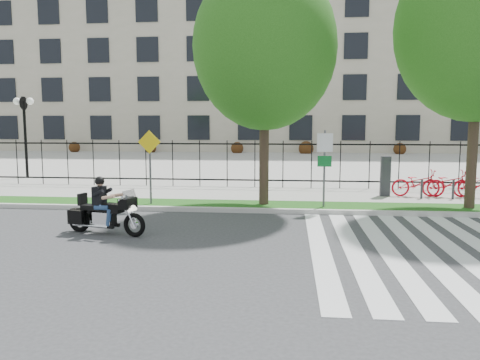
# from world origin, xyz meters

# --- Properties ---
(ground) EXTENTS (120.00, 120.00, 0.00)m
(ground) POSITION_xyz_m (0.00, 0.00, 0.00)
(ground) COLOR #333335
(ground) RESTS_ON ground
(curb) EXTENTS (60.00, 0.20, 0.15)m
(curb) POSITION_xyz_m (0.00, 4.10, 0.07)
(curb) COLOR beige
(curb) RESTS_ON ground
(grass_verge) EXTENTS (60.00, 1.50, 0.15)m
(grass_verge) POSITION_xyz_m (0.00, 4.95, 0.07)
(grass_verge) COLOR #154912
(grass_verge) RESTS_ON ground
(sidewalk) EXTENTS (60.00, 3.50, 0.15)m
(sidewalk) POSITION_xyz_m (0.00, 7.45, 0.07)
(sidewalk) COLOR gray
(sidewalk) RESTS_ON ground
(plaza) EXTENTS (80.00, 34.00, 0.10)m
(plaza) POSITION_xyz_m (0.00, 25.00, 0.05)
(plaza) COLOR gray
(plaza) RESTS_ON ground
(crosswalk_stripes) EXTENTS (5.70, 8.00, 0.01)m
(crosswalk_stripes) POSITION_xyz_m (4.83, 0.00, 0.01)
(crosswalk_stripes) COLOR silver
(crosswalk_stripes) RESTS_ON ground
(iron_fence) EXTENTS (30.00, 0.06, 2.00)m
(iron_fence) POSITION_xyz_m (0.00, 9.20, 1.15)
(iron_fence) COLOR black
(iron_fence) RESTS_ON sidewalk
(office_building) EXTENTS (60.00, 21.90, 20.15)m
(office_building) POSITION_xyz_m (0.00, 44.92, 9.97)
(office_building) COLOR #ACA48A
(office_building) RESTS_ON ground
(lamp_post_left) EXTENTS (1.06, 0.70, 4.25)m
(lamp_post_left) POSITION_xyz_m (-12.00, 12.00, 3.21)
(lamp_post_left) COLOR black
(lamp_post_left) RESTS_ON ground
(lamp_post_right) EXTENTS (1.06, 0.70, 4.25)m
(lamp_post_right) POSITION_xyz_m (10.00, 12.00, 3.21)
(lamp_post_right) COLOR black
(lamp_post_right) RESTS_ON ground
(street_tree_1) EXTENTS (4.71, 4.71, 7.90)m
(street_tree_1) POSITION_xyz_m (0.62, 4.95, 5.33)
(street_tree_1) COLOR #33261C
(street_tree_1) RESTS_ON grass_verge
(street_tree_2) EXTENTS (5.15, 5.15, 8.67)m
(street_tree_2) POSITION_xyz_m (7.29, 4.95, 5.85)
(street_tree_2) COLOR #33261C
(street_tree_2) RESTS_ON grass_verge
(sign_pole_regulatory) EXTENTS (0.50, 0.09, 2.50)m
(sign_pole_regulatory) POSITION_xyz_m (2.60, 4.58, 1.74)
(sign_pole_regulatory) COLOR #59595B
(sign_pole_regulatory) RESTS_ON grass_verge
(sign_pole_warning) EXTENTS (0.78, 0.09, 2.49)m
(sign_pole_warning) POSITION_xyz_m (-3.20, 4.58, 1.74)
(sign_pole_warning) COLOR #59595B
(sign_pole_warning) RESTS_ON grass_verge
(motorcycle_rider) EXTENTS (2.31, 1.00, 1.81)m
(motorcycle_rider) POSITION_xyz_m (-3.26, 0.76, 0.60)
(motorcycle_rider) COLOR black
(motorcycle_rider) RESTS_ON ground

